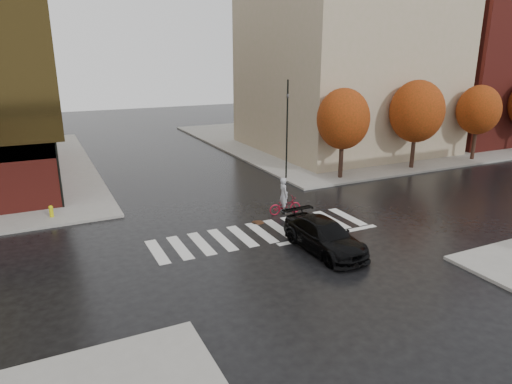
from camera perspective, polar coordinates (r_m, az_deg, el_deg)
ground at (r=23.48m, az=1.22°, el=-5.50°), size 120.00×120.00×0.00m
sidewalk_ne at (r=51.57m, az=11.47°, el=6.69°), size 30.00×30.00×0.15m
crosswalk at (r=23.89m, az=0.68°, el=-5.08°), size 12.00×3.00×0.01m
building_ne_tan at (r=45.20m, az=11.12°, el=16.88°), size 16.00×16.00×18.00m
building_ne_brick at (r=55.61m, az=25.36°, el=13.51°), size 14.00×14.00×14.00m
tree_ne_a at (r=33.62m, az=10.85°, el=8.95°), size 3.80×3.80×6.50m
tree_ne_b at (r=38.17m, az=19.46°, el=9.46°), size 4.20×4.20×6.89m
tree_ne_c at (r=43.42m, az=26.07°, el=9.19°), size 3.60×3.60×6.31m
sedan at (r=21.77m, az=8.54°, el=-5.46°), size 2.24×5.13×1.47m
cyclist at (r=26.40m, az=3.58°, el=-1.22°), size 1.98×0.84×2.20m
traffic_light_nw at (r=28.76m, az=-23.75°, el=5.27°), size 0.20×0.18×6.62m
traffic_light_ne at (r=32.97m, az=3.91°, el=8.52°), size 0.17×0.20×7.07m
fire_hydrant at (r=28.03m, az=-24.23°, el=-2.14°), size 0.24×0.24×0.67m
manhole at (r=25.25m, az=0.25°, el=-3.83°), size 0.75×0.75×0.01m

